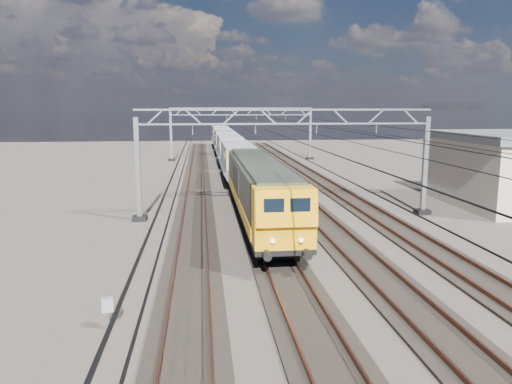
{
  "coord_description": "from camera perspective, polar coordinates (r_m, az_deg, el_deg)",
  "views": [
    {
      "loc": [
        -5.46,
        -27.96,
        7.24
      ],
      "look_at": [
        -2.4,
        0.09,
        2.4
      ],
      "focal_mm": 35.0,
      "sensor_mm": 36.0,
      "label": 1
    }
  ],
  "objects": [
    {
      "name": "overhead_wires",
      "position": [
        36.4,
        2.42,
        7.38
      ],
      "size": [
        12.03,
        140.0,
        0.53
      ],
      "color": "black",
      "rests_on": "ground"
    },
    {
      "name": "track_loco",
      "position": [
        29.07,
        0.8,
        -4.54
      ],
      "size": [
        2.6,
        140.0,
        0.3
      ],
      "color": "black",
      "rests_on": "ground"
    },
    {
      "name": "locomotive",
      "position": [
        30.62,
        0.33,
        0.5
      ],
      "size": [
        2.76,
        21.1,
        3.62
      ],
      "color": "black",
      "rests_on": "ground"
    },
    {
      "name": "hopper_wagon_fourth",
      "position": [
        90.52,
        -4.07,
        6.53
      ],
      "size": [
        3.38,
        13.0,
        3.25
      ],
      "color": "black",
      "rests_on": "ground"
    },
    {
      "name": "track_outer_west",
      "position": [
        28.87,
        -7.13,
        -4.72
      ],
      "size": [
        2.6,
        140.0,
        0.3
      ],
      "color": "black",
      "rests_on": "ground"
    },
    {
      "name": "ground",
      "position": [
        29.39,
        4.68,
        -4.56
      ],
      "size": [
        160.0,
        160.0,
        0.0
      ],
      "primitive_type": "plane",
      "color": "#29241E",
      "rests_on": "ground"
    },
    {
      "name": "catenary_gantry_far",
      "position": [
        68.26,
        -1.66,
        6.93
      ],
      "size": [
        19.9,
        0.9,
        7.11
      ],
      "color": "#8E949B",
      "rests_on": "ground"
    },
    {
      "name": "hopper_wagon_third",
      "position": [
        76.36,
        -3.65,
        5.95
      ],
      "size": [
        3.38,
        13.0,
        3.25
      ],
      "color": "black",
      "rests_on": "ground"
    },
    {
      "name": "hopper_wagon_mid",
      "position": [
        62.22,
        -3.04,
        5.1
      ],
      "size": [
        3.38,
        13.0,
        3.25
      ],
      "color": "black",
      "rests_on": "ground"
    },
    {
      "name": "track_outer_east",
      "position": [
        31.06,
        15.65,
        -3.98
      ],
      "size": [
        2.6,
        140.0,
        0.3
      ],
      "color": "black",
      "rests_on": "ground"
    },
    {
      "name": "hopper_wagon_lead",
      "position": [
        48.1,
        -2.08,
        3.75
      ],
      "size": [
        3.38,
        13.0,
        3.25
      ],
      "color": "black",
      "rests_on": "ground"
    },
    {
      "name": "trackside_cabinet",
      "position": [
        17.36,
        -16.66,
        -12.38
      ],
      "size": [
        0.43,
        0.37,
        1.1
      ],
      "rotation": [
        0.0,
        0.0,
        0.3
      ],
      "color": "#8E949B",
      "rests_on": "ground"
    },
    {
      "name": "track_inner_east",
      "position": [
        29.81,
        8.47,
        -4.29
      ],
      "size": [
        2.6,
        140.0,
        0.3
      ],
      "color": "black",
      "rests_on": "ground"
    },
    {
      "name": "catenary_gantry_mid",
      "position": [
        32.59,
        3.45,
        3.84
      ],
      "size": [
        19.9,
        0.9,
        7.11
      ],
      "color": "#8E949B",
      "rests_on": "ground"
    }
  ]
}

